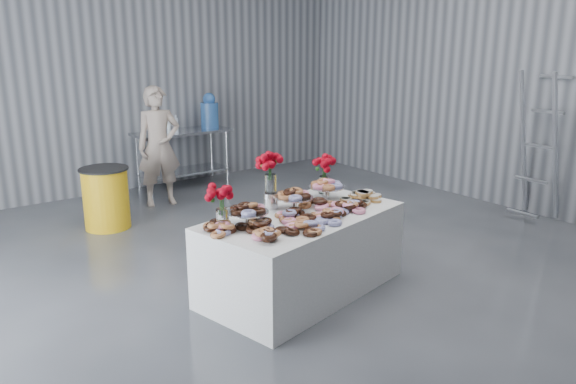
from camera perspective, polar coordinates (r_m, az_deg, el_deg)
name	(u,v)px	position (r m, az deg, el deg)	size (l,w,h in m)	color
ground	(300,290)	(5.38, 1.25, -9.94)	(9.00, 9.00, 0.00)	#3A3C42
display_table	(302,253)	(5.23, 1.48, -6.22)	(1.90, 1.00, 0.75)	white
prep_table	(183,148)	(8.98, -10.64, 4.38)	(1.50, 0.60, 0.90)	silver
donut_mounds	(306,211)	(5.06, 1.86, -1.96)	(1.80, 0.80, 0.09)	#BF7145
cake_stand_left	(248,210)	(4.77, -4.10, -1.86)	(0.36, 0.36, 0.17)	silver
cake_stand_mid	(294,196)	(5.19, 0.60, -0.38)	(0.36, 0.36, 0.17)	silver
cake_stand_right	(327,185)	(5.57, 3.95, 0.68)	(0.36, 0.36, 0.17)	silver
danish_pile	(363,195)	(5.58, 7.63, -0.29)	(0.48, 0.48, 0.11)	silver
bouquet_left	(222,195)	(4.67, -6.74, -0.33)	(0.26, 0.26, 0.42)	white
bouquet_right	(324,165)	(5.74, 3.70, 2.74)	(0.26, 0.26, 0.42)	white
bouquet_center	(271,169)	(5.19, -1.79, 2.33)	(0.26, 0.26, 0.57)	silver
water_jug	(209,112)	(9.12, -7.98, 8.05)	(0.28, 0.28, 0.55)	#4286E3
drink_bottles	(165,125)	(8.68, -12.38, 6.70)	(0.54, 0.08, 0.27)	#268C33
person	(159,146)	(8.04, -12.98, 4.54)	(0.61, 0.40, 1.67)	#CC8C93
trash_barrel	(106,198)	(7.30, -18.00, -0.59)	(0.60, 0.60, 0.76)	#ECB113
stepladder	(539,146)	(7.82, 24.14, 4.29)	(0.24, 0.49, 1.94)	silver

